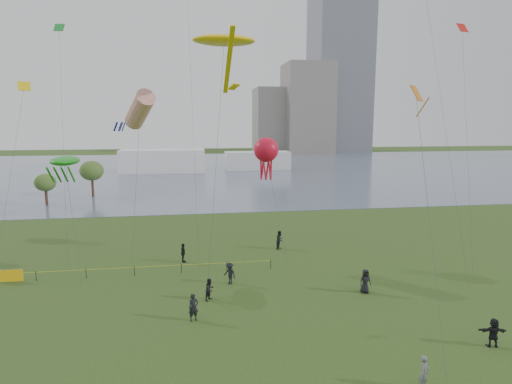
{
  "coord_description": "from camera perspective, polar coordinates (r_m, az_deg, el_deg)",
  "views": [
    {
      "loc": [
        -4.8,
        -21.02,
        13.11
      ],
      "look_at": [
        0.0,
        10.0,
        8.0
      ],
      "focal_mm": 30.0,
      "sensor_mm": 36.0,
      "label": 1
    }
  ],
  "objects": [
    {
      "name": "spectator_e",
      "position": [
        29.99,
        29.09,
        -16.06
      ],
      "size": [
        1.69,
        0.84,
        1.75
      ],
      "primitive_type": "imported",
      "rotation": [
        0.0,
        0.0,
        2.94
      ],
      "color": "black",
      "rests_on": "ground_plane"
    },
    {
      "name": "ground_plane",
      "position": [
        25.23,
        3.75,
        -22.08
      ],
      "size": [
        400.0,
        400.0,
        0.0
      ],
      "primitive_type": "plane",
      "color": "#223A12"
    },
    {
      "name": "spectator_d",
      "position": [
        34.93,
        14.37,
        -11.44
      ],
      "size": [
        0.97,
        0.68,
        1.88
      ],
      "primitive_type": "imported",
      "rotation": [
        0.0,
        0.0,
        0.09
      ],
      "color": "black",
      "rests_on": "ground_plane"
    },
    {
      "name": "lake",
      "position": [
        121.82,
        -6.49,
        3.02
      ],
      "size": [
        400.0,
        120.0,
        0.08
      ],
      "primitive_type": "cube",
      "color": "slate",
      "rests_on": "ground_plane"
    },
    {
      "name": "spectator_f",
      "position": [
        29.79,
        -8.34,
        -14.98
      ],
      "size": [
        0.79,
        0.64,
        1.87
      ],
      "primitive_type": "imported",
      "rotation": [
        0.0,
        0.0,
        0.32
      ],
      "color": "black",
      "rests_on": "ground_plane"
    },
    {
      "name": "kite_windsock",
      "position": [
        43.28,
        -15.26,
        10.53
      ],
      "size": [
        4.27,
        6.8,
        16.26
      ],
      "rotation": [
        0.0,
        0.0,
        -0.13
      ],
      "color": "#3F3F42"
    },
    {
      "name": "kite_stingray",
      "position": [
        38.83,
        -4.29,
        19.44
      ],
      "size": [
        5.42,
        10.17,
        20.48
      ],
      "rotation": [
        0.0,
        0.0,
        0.3
      ],
      "color": "#3F3F42"
    },
    {
      "name": "pavilion_right",
      "position": [
        120.96,
        0.18,
        4.22
      ],
      "size": [
        18.0,
        7.0,
        5.0
      ],
      "primitive_type": "cube",
      "color": "silver",
      "rests_on": "ground_plane"
    },
    {
      "name": "building_low",
      "position": [
        192.57,
        2.26,
        9.51
      ],
      "size": [
        16.0,
        18.0,
        28.0
      ],
      "primitive_type": "cube",
      "color": "gray",
      "rests_on": "ground_plane"
    },
    {
      "name": "building_mid",
      "position": [
        190.03,
        6.84,
        10.96
      ],
      "size": [
        20.0,
        20.0,
        38.0
      ],
      "primitive_type": "cube",
      "color": "slate",
      "rests_on": "ground_plane"
    },
    {
      "name": "kite_delta",
      "position": [
        32.31,
        20.85,
        10.67
      ],
      "size": [
        3.93,
        11.18,
        15.72
      ],
      "rotation": [
        0.0,
        0.0,
        0.16
      ],
      "color": "#3F3F42"
    },
    {
      "name": "kite_flyer",
      "position": [
        24.37,
        21.53,
        -21.52
      ],
      "size": [
        0.78,
        0.75,
        1.8
      ],
      "primitive_type": "imported",
      "rotation": [
        0.0,
        0.0,
        0.7
      ],
      "color": "slate",
      "rests_on": "ground_plane"
    },
    {
      "name": "spectator_a",
      "position": [
        32.82,
        -6.17,
        -12.78
      ],
      "size": [
        1.01,
        1.02,
        1.66
      ],
      "primitive_type": "imported",
      "rotation": [
        0.0,
        0.0,
        0.85
      ],
      "color": "black",
      "rests_on": "ground_plane"
    },
    {
      "name": "spectator_g",
      "position": [
        45.05,
        3.2,
        -6.39
      ],
      "size": [
        1.15,
        1.2,
        1.95
      ],
      "primitive_type": "imported",
      "rotation": [
        0.0,
        0.0,
        0.97
      ],
      "color": "black",
      "rests_on": "ground_plane"
    },
    {
      "name": "spectator_c",
      "position": [
        41.41,
        -9.68,
        -8.01
      ],
      "size": [
        0.64,
        1.14,
        1.84
      ],
      "primitive_type": "imported",
      "rotation": [
        0.0,
        0.0,
        1.75
      ],
      "color": "black",
      "rests_on": "ground_plane"
    },
    {
      "name": "pavilion_left",
      "position": [
        116.68,
        -12.33,
        4.07
      ],
      "size": [
        22.0,
        8.0,
        6.0
      ],
      "primitive_type": "cube",
      "color": "white",
      "rests_on": "ground_plane"
    },
    {
      "name": "tower",
      "position": [
        205.88,
        11.23,
        22.25
      ],
      "size": [
        24.0,
        24.0,
        120.0
      ],
      "primitive_type": "cube",
      "color": "slate",
      "rests_on": "ground_plane"
    },
    {
      "name": "kite_octopus",
      "position": [
        41.42,
        1.36,
        5.57
      ],
      "size": [
        2.39,
        10.39,
        11.72
      ],
      "rotation": [
        0.0,
        0.0,
        0.14
      ],
      "color": "#3F3F42"
    },
    {
      "name": "fence",
      "position": [
        40.23,
        -24.71,
        -9.81
      ],
      "size": [
        24.07,
        0.07,
        1.05
      ],
      "color": "black",
      "rests_on": "ground_plane"
    },
    {
      "name": "kite_creature",
      "position": [
        40.26,
        -24.11,
        3.77
      ],
      "size": [
        2.8,
        6.0,
        10.26
      ],
      "rotation": [
        0.0,
        0.0,
        -0.37
      ],
      "color": "#3F3F42"
    },
    {
      "name": "spectator_b",
      "position": [
        35.71,
        -3.52,
        -10.76
      ],
      "size": [
        1.28,
        1.32,
        1.81
      ],
      "primitive_type": "imported",
      "rotation": [
        0.0,
        0.0,
        -0.84
      ],
      "color": "black",
      "rests_on": "ground_plane"
    }
  ]
}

